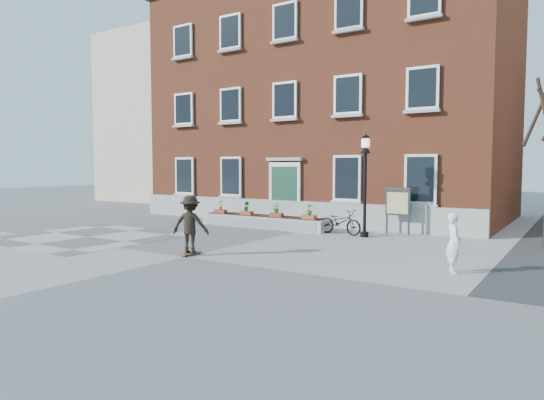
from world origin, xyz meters
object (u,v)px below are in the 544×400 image
Objects in this scene: bystander at (454,243)px; skateboarder at (190,224)px; notice_board at (398,203)px; lamp_post at (365,171)px; bicycle at (340,222)px.

bystander is 0.84× the size of skateboarder.
notice_board is 1.02× the size of skateboarder.
lamp_post reaches higher than skateboarder.
notice_board is 8.83m from skateboarder.
notice_board is (1.88, 1.35, 0.76)m from bicycle.
skateboarder is at bearing 77.57° from bystander.
bystander is 7.52m from skateboarder.
skateboarder is at bearing 172.62° from bicycle.
notice_board is at bearing 61.67° from lamp_post.
lamp_post reaches higher than bicycle.
bystander reaches higher than bicycle.
lamp_post is at bearing 65.57° from skateboarder.
notice_board is at bearing 3.19° from bystander.
notice_board reaches higher than bicycle.
bicycle is 6.91m from skateboarder.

